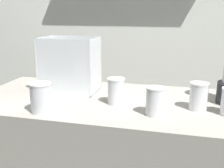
{
  "coord_description": "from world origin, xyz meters",
  "views": [
    {
      "loc": [
        0.31,
        -1.23,
        1.33
      ],
      "look_at": [
        0.0,
        0.0,
        0.98
      ],
      "focal_mm": 43.22,
      "sensor_mm": 36.0,
      "label": 1
    }
  ],
  "objects_px": {
    "juice_cup_beet_middle": "(116,93)",
    "carrot_display_bin": "(71,74)",
    "juice_cup_mango_left": "(41,99)",
    "juice_cup_mango_right": "(155,102)",
    "juice_cup_beet_far_right": "(198,97)"
  },
  "relations": [
    {
      "from": "juice_cup_mango_left",
      "to": "juice_cup_mango_right",
      "type": "height_order",
      "value": "juice_cup_mango_left"
    },
    {
      "from": "juice_cup_mango_left",
      "to": "juice_cup_mango_right",
      "type": "relative_size",
      "value": 1.06
    },
    {
      "from": "juice_cup_beet_middle",
      "to": "juice_cup_mango_right",
      "type": "distance_m",
      "value": 0.22
    },
    {
      "from": "carrot_display_bin",
      "to": "juice_cup_mango_left",
      "type": "bearing_deg",
      "value": -89.54
    },
    {
      "from": "juice_cup_beet_middle",
      "to": "carrot_display_bin",
      "type": "bearing_deg",
      "value": 152.34
    },
    {
      "from": "juice_cup_mango_right",
      "to": "juice_cup_beet_far_right",
      "type": "bearing_deg",
      "value": 32.29
    },
    {
      "from": "juice_cup_mango_left",
      "to": "juice_cup_beet_middle",
      "type": "height_order",
      "value": "juice_cup_mango_left"
    },
    {
      "from": "juice_cup_mango_left",
      "to": "juice_cup_beet_far_right",
      "type": "relative_size",
      "value": 1.06
    },
    {
      "from": "juice_cup_beet_far_right",
      "to": "juice_cup_mango_right",
      "type": "bearing_deg",
      "value": -147.71
    },
    {
      "from": "juice_cup_mango_left",
      "to": "juice_cup_beet_middle",
      "type": "relative_size",
      "value": 1.05
    },
    {
      "from": "carrot_display_bin",
      "to": "juice_cup_mango_right",
      "type": "distance_m",
      "value": 0.55
    },
    {
      "from": "carrot_display_bin",
      "to": "juice_cup_mango_right",
      "type": "xyz_separation_m",
      "value": [
        0.48,
        -0.25,
        -0.04
      ]
    },
    {
      "from": "juice_cup_mango_left",
      "to": "juice_cup_beet_middle",
      "type": "bearing_deg",
      "value": 32.57
    },
    {
      "from": "carrot_display_bin",
      "to": "juice_cup_beet_far_right",
      "type": "relative_size",
      "value": 2.41
    },
    {
      "from": "carrot_display_bin",
      "to": "juice_cup_beet_far_right",
      "type": "xyz_separation_m",
      "value": [
        0.66,
        -0.14,
        -0.04
      ]
    }
  ]
}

